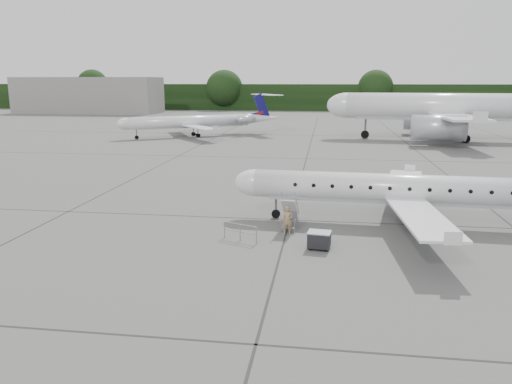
# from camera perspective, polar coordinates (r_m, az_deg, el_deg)

# --- Properties ---
(ground) EXTENTS (320.00, 320.00, 0.00)m
(ground) POSITION_cam_1_polar(r_m,az_deg,el_deg) (28.12, 13.16, -6.52)
(ground) COLOR #565754
(ground) RESTS_ON ground
(treeline) EXTENTS (260.00, 4.00, 8.00)m
(treeline) POSITION_cam_1_polar(r_m,az_deg,el_deg) (156.59, 9.13, 10.61)
(treeline) COLOR black
(treeline) RESTS_ON ground
(terminal_building) EXTENTS (40.00, 14.00, 10.00)m
(terminal_building) POSITION_cam_1_polar(r_m,az_deg,el_deg) (152.23, -18.57, 10.45)
(terminal_building) COLOR slate
(terminal_building) RESTS_ON ground
(main_regional_jet) EXTENTS (26.45, 19.69, 6.54)m
(main_regional_jet) POSITION_cam_1_polar(r_m,az_deg,el_deg) (32.83, 17.31, 1.89)
(main_regional_jet) COLOR silver
(main_regional_jet) RESTS_ON ground
(airstair) EXTENTS (0.97, 2.37, 2.05)m
(airstair) POSITION_cam_1_polar(r_m,az_deg,el_deg) (31.25, 3.94, -2.31)
(airstair) COLOR silver
(airstair) RESTS_ON ground
(passenger) EXTENTS (0.66, 0.46, 1.72)m
(passenger) POSITION_cam_1_polar(r_m,az_deg,el_deg) (30.04, 3.62, -3.25)
(passenger) COLOR #977652
(passenger) RESTS_ON ground
(safety_railing) EXTENTS (2.05, 0.94, 1.00)m
(safety_railing) POSITION_cam_1_polar(r_m,az_deg,el_deg) (28.81, -1.82, -4.67)
(safety_railing) COLOR gray
(safety_railing) RESTS_ON ground
(baggage_cart) EXTENTS (1.31, 1.12, 1.04)m
(baggage_cart) POSITION_cam_1_polar(r_m,az_deg,el_deg) (27.69, 7.23, -5.45)
(baggage_cart) COLOR black
(baggage_cart) RESTS_ON ground
(bg_narrowbody) EXTENTS (42.20, 31.91, 14.37)m
(bg_narrowbody) POSITION_cam_1_polar(r_m,az_deg,el_deg) (82.69, 21.48, 10.46)
(bg_narrowbody) COLOR silver
(bg_narrowbody) RESTS_ON ground
(bg_regional_left) EXTENTS (32.20, 29.95, 6.87)m
(bg_regional_left) POSITION_cam_1_polar(r_m,az_deg,el_deg) (83.21, -7.59, 8.63)
(bg_regional_left) COLOR silver
(bg_regional_left) RESTS_ON ground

